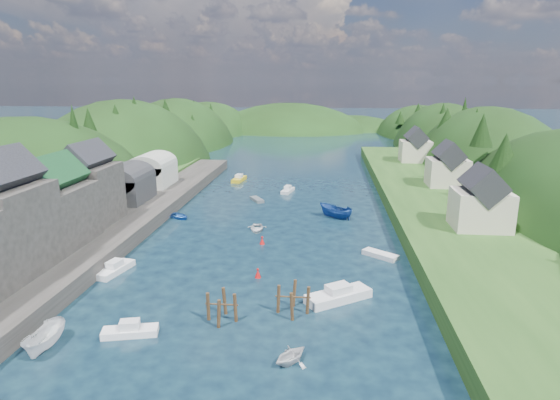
# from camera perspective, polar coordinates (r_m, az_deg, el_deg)

# --- Properties ---
(ground) EXTENTS (600.00, 600.00, 0.00)m
(ground) POSITION_cam_1_polar(r_m,az_deg,el_deg) (92.00, 1.35, 0.95)
(ground) COLOR black
(ground) RESTS_ON ground
(hillside_left) EXTENTS (44.00, 245.56, 52.00)m
(hillside_left) POSITION_cam_1_polar(r_m,az_deg,el_deg) (128.77, -18.17, 0.44)
(hillside_left) COLOR black
(hillside_left) RESTS_ON ground
(hillside_right) EXTENTS (36.00, 245.56, 48.00)m
(hillside_right) POSITION_cam_1_polar(r_m,az_deg,el_deg) (123.88, 23.51, -0.28)
(hillside_right) COLOR black
(hillside_right) RESTS_ON ground
(far_hills) EXTENTS (103.00, 68.00, 44.00)m
(far_hills) POSITION_cam_1_polar(r_m,az_deg,el_deg) (215.73, 4.17, 5.73)
(far_hills) COLOR black
(far_hills) RESTS_ON ground
(hill_trees) EXTENTS (92.00, 150.20, 12.47)m
(hill_trees) POSITION_cam_1_polar(r_m,az_deg,el_deg) (104.78, 1.42, 8.79)
(hill_trees) COLOR black
(hill_trees) RESTS_ON ground
(quay_left) EXTENTS (12.00, 110.00, 2.00)m
(quay_left) POSITION_cam_1_polar(r_m,az_deg,el_deg) (69.73, -20.76, -3.53)
(quay_left) COLOR #2D2B28
(quay_left) RESTS_ON ground
(terrace_left_grass) EXTENTS (12.00, 110.00, 2.50)m
(terrace_left_grass) POSITION_cam_1_polar(r_m,az_deg,el_deg) (73.01, -25.72, -3.04)
(terrace_left_grass) COLOR #234719
(terrace_left_grass) RESTS_ON ground
(quayside_buildings) EXTENTS (8.00, 35.84, 12.90)m
(quayside_buildings) POSITION_cam_1_polar(r_m,az_deg,el_deg) (57.89, -28.94, -1.67)
(quayside_buildings) COLOR #2D2B28
(quayside_buildings) RESTS_ON quay_left
(boat_sheds) EXTENTS (7.00, 21.00, 7.50)m
(boat_sheds) POSITION_cam_1_polar(r_m,az_deg,el_deg) (86.30, -16.72, 3.04)
(boat_sheds) COLOR #2D2D30
(boat_sheds) RESTS_ON quay_left
(terrace_right) EXTENTS (16.00, 120.00, 2.40)m
(terrace_right) POSITION_cam_1_polar(r_m,az_deg,el_deg) (83.79, 18.12, -0.25)
(terrace_right) COLOR #234719
(terrace_right) RESTS_ON ground
(right_bank_cottages) EXTENTS (9.00, 59.24, 8.41)m
(right_bank_cottages) POSITION_cam_1_polar(r_m,az_deg,el_deg) (91.46, 19.10, 3.83)
(right_bank_cottages) COLOR beige
(right_bank_cottages) RESTS_ON terrace_right
(piling_cluster_near) EXTENTS (3.02, 2.83, 3.32)m
(piling_cluster_near) POSITION_cam_1_polar(r_m,az_deg,el_deg) (43.88, -7.10, -13.14)
(piling_cluster_near) COLOR #382314
(piling_cluster_near) RESTS_ON ground
(piling_cluster_far) EXTENTS (3.32, 3.09, 3.37)m
(piling_cluster_far) POSITION_cam_1_polar(r_m,az_deg,el_deg) (44.84, 1.60, -12.35)
(piling_cluster_far) COLOR #382314
(piling_cluster_far) RESTS_ON ground
(channel_buoy_near) EXTENTS (0.70, 0.70, 1.10)m
(channel_buoy_near) POSITION_cam_1_polar(r_m,az_deg,el_deg) (52.63, -2.72, -8.94)
(channel_buoy_near) COLOR #B30E0E
(channel_buoy_near) RESTS_ON ground
(channel_buoy_far) EXTENTS (0.70, 0.70, 1.10)m
(channel_buoy_far) POSITION_cam_1_polar(r_m,az_deg,el_deg) (62.90, -2.19, -4.97)
(channel_buoy_far) COLOR #B30E0E
(channel_buoy_far) RESTS_ON ground
(moored_boats) EXTENTS (34.94, 72.33, 2.29)m
(moored_boats) POSITION_cam_1_polar(r_m,az_deg,el_deg) (61.60, -3.26, -5.26)
(moored_boats) COLOR white
(moored_boats) RESTS_ON ground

